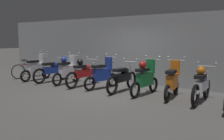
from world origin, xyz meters
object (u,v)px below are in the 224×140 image
Objects in this scene: motorbike_slot_1 at (52,70)px; motorbike_slot_4 at (103,75)px; motorbike_slot_2 at (67,70)px; motorbike_slot_8 at (202,85)px; motorbike_slot_0 at (37,68)px; motorbike_slot_3 at (84,73)px; bicycle at (28,70)px; motorbike_slot_7 at (172,81)px; motorbike_slot_5 at (123,78)px; motorbike_slot_6 at (145,78)px.

motorbike_slot_1 is 1.17× the size of motorbike_slot_4.
motorbike_slot_2 reaches higher than motorbike_slot_8.
motorbike_slot_0 reaches higher than motorbike_slot_1.
motorbike_slot_3 is 0.90m from motorbike_slot_4.
motorbike_slot_1 is (0.90, 0.12, -0.04)m from motorbike_slot_0.
motorbike_slot_0 is at bearing -176.16° from motorbike_slot_2.
motorbike_slot_2 is 0.86× the size of motorbike_slot_8.
bicycle is at bearing 166.36° from motorbike_slot_0.
motorbike_slot_2 is 1.01× the size of motorbike_slot_4.
motorbike_slot_4 is at bearing 2.40° from motorbike_slot_0.
motorbike_slot_0 is 0.86× the size of motorbike_slot_8.
motorbike_slot_7 is at bearing 177.85° from motorbike_slot_8.
motorbike_slot_5 is 2.69m from motorbike_slot_8.
motorbike_slot_6 is (3.58, -0.00, 0.00)m from motorbike_slot_2.
motorbike_slot_2 is at bearing -178.71° from motorbike_slot_7.
motorbike_slot_0 is 0.95m from bicycle.
motorbike_slot_4 is 0.99× the size of motorbike_slot_6.
motorbike_slot_1 is 6.26m from motorbike_slot_8.
motorbike_slot_8 is at bearing -0.24° from bicycle.
motorbike_slot_4 is at bearing -178.49° from motorbike_slot_7.
motorbike_slot_7 reaches higher than motorbike_slot_5.
motorbike_slot_1 is 3.58m from motorbike_slot_5.
motorbike_slot_3 is at bearing -178.70° from motorbike_slot_5.
motorbike_slot_8 reaches higher than bicycle.
motorbike_slot_1 is at bearing 179.96° from motorbike_slot_6.
motorbike_slot_5 is (1.79, 0.04, -0.04)m from motorbike_slot_3.
motorbike_slot_7 reaches higher than motorbike_slot_8.
motorbike_slot_7 is (1.78, 0.07, 0.04)m from motorbike_slot_5.
motorbike_slot_1 is at bearing -3.23° from bicycle.
motorbike_slot_2 reaches higher than motorbike_slot_5.
motorbike_slot_0 is at bearing -178.50° from motorbike_slot_8.
bicycle is at bearing 179.04° from motorbike_slot_6.
motorbike_slot_1 is 0.90m from motorbike_slot_2.
motorbike_slot_4 reaches higher than motorbike_slot_3.
motorbike_slot_1 is 5.36m from motorbike_slot_7.
motorbike_slot_8 is (1.79, 0.07, -0.04)m from motorbike_slot_6.
motorbike_slot_5 is 1.79m from motorbike_slot_7.
motorbike_slot_1 is 1.16× the size of motorbike_slot_6.
motorbike_slot_3 is 3.60m from bicycle.
motorbike_slot_5 is at bearing -0.73° from bicycle.
motorbike_slot_1 is 1.16× the size of motorbike_slot_2.
motorbike_slot_8 is at bearing 0.97° from motorbike_slot_3.
motorbike_slot_6 is at bearing -177.71° from motorbike_slot_8.
motorbike_slot_4 is at bearing -0.89° from bicycle.
motorbike_slot_6 is at bearing -0.04° from motorbike_slot_1.
motorbike_slot_5 is 1.13× the size of bicycle.
motorbike_slot_2 reaches higher than motorbike_slot_3.
motorbike_slot_0 is at bearing -177.63° from motorbike_slot_3.
motorbike_slot_8 is at bearing 0.63° from motorbike_slot_1.
motorbike_slot_6 is 0.98× the size of bicycle.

